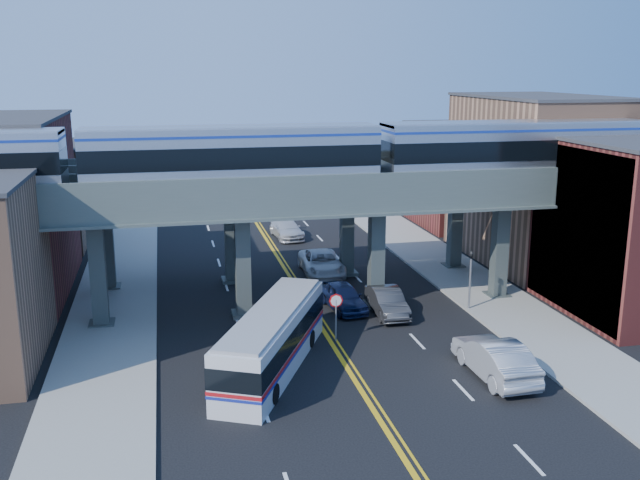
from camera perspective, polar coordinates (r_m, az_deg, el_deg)
The scene contains 19 objects.
ground at distance 35.45m, azimuth 1.96°, elevation -9.86°, with size 120.00×120.00×0.00m, color black.
sidewalk_west at distance 43.90m, azimuth -16.21°, elevation -5.59°, with size 5.00×70.00×0.16m, color gray.
sidewalk_east at distance 48.00m, azimuth 12.37°, elevation -3.70°, with size 5.00×70.00×0.16m, color gray.
building_west_c at distance 62.16m, azimuth -21.88°, elevation 3.28°, with size 8.00×10.00×8.00m, color #A17153.
building_east_a at distance 45.31m, azimuth 23.96°, elevation 0.83°, with size 8.00×10.00×10.00m, color maroon.
building_east_b at distance 55.05m, azimuth 16.74°, elevation 4.58°, with size 8.00×14.00×12.00m, color #A17153.
building_east_c at distance 66.78m, azimuth 11.27°, elevation 5.10°, with size 8.00×10.00×9.00m, color maroon.
mural_panel at distance 43.15m, azimuth 19.69°, elevation 0.28°, with size 0.10×9.50×9.50m, color teal.
elevated_viaduct_near at distance 41.02m, azimuth -0.75°, elevation 2.88°, with size 52.00×3.60×7.40m.
elevated_viaduct_far at distance 47.79m, azimuth -2.46°, elevation 4.41°, with size 52.00×3.60×7.40m.
transit_train at distance 39.92m, azimuth -7.01°, elevation 6.71°, with size 50.08×3.14×3.67m.
stop_sign at distance 37.58m, azimuth 1.28°, elevation -5.58°, with size 0.76×0.09×2.63m.
traffic_signal at distance 42.96m, azimuth 11.94°, elevation -2.65°, with size 0.15×0.18×4.10m.
transit_bus at distance 34.39m, azimuth -3.83°, elevation -8.02°, with size 6.95×10.98×2.83m.
car_lane_a at distance 42.75m, azimuth 1.90°, elevation -4.55°, with size 1.86×4.61×1.57m, color #10193D.
car_lane_b at distance 42.07m, azimuth 5.39°, elevation -4.93°, with size 1.63×4.68×1.54m, color #2C2D2F.
car_lane_c at distance 49.79m, azimuth 0.14°, elevation -1.87°, with size 2.69×5.84×1.62m, color silver.
car_lane_d at distance 60.66m, azimuth -2.69°, elevation 0.90°, with size 2.13×5.24×1.52m, color silver.
car_parked_curb at distance 34.69m, azimuth 13.81°, elevation -9.15°, with size 1.96×5.63×1.86m, color #A4A5A9.
Camera 1 is at (-8.18, -31.46, 14.14)m, focal length 40.00 mm.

